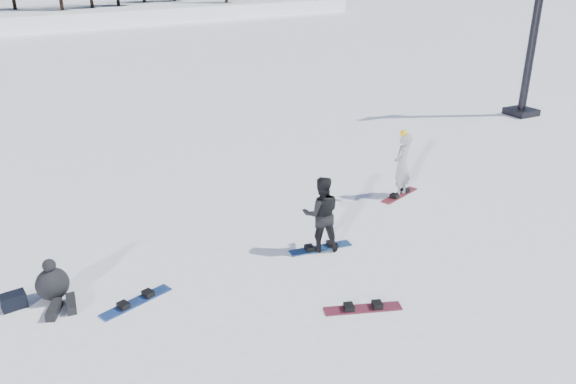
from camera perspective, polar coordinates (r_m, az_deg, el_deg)
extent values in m
plane|color=white|center=(13.36, 9.24, -5.51)|extent=(420.00, 420.00, 0.00)
ellipsoid|color=white|center=(227.39, -7.07, 17.27)|extent=(156.00, 120.00, 50.40)
ellipsoid|color=white|center=(173.18, -15.34, 15.57)|extent=(117.00, 90.00, 45.00)
cylinder|color=black|center=(25.92, 23.79, 15.11)|extent=(0.33, 0.33, 7.38)
cube|color=black|center=(26.51, 22.59, 7.54)|extent=(1.30, 1.30, 0.28)
imported|color=#A9AAAF|center=(15.96, 11.51, 2.71)|extent=(0.77, 0.62, 1.85)
sphere|color=#FFB10D|center=(15.44, 11.64, 5.88)|extent=(0.18, 0.18, 0.18)
imported|color=black|center=(12.73, 3.40, -2.23)|extent=(1.10, 1.04, 1.78)
ellipsoid|color=black|center=(12.02, -22.81, -8.61)|extent=(0.81, 0.76, 0.67)
sphere|color=black|center=(11.82, -23.11, -6.87)|extent=(0.26, 0.26, 0.26)
cube|color=black|center=(11.78, -21.17, -10.53)|extent=(0.33, 0.61, 0.17)
cube|color=black|center=(11.72, -22.67, -10.96)|extent=(0.46, 0.59, 0.17)
cube|color=black|center=(12.18, -26.11, -9.90)|extent=(0.46, 0.32, 0.30)
cube|color=maroon|center=(16.28, 11.27, -0.31)|extent=(1.53, 0.52, 0.03)
cube|color=#1C4E9D|center=(13.12, 3.31, -5.71)|extent=(1.52, 0.71, 0.03)
cube|color=#1C449D|center=(11.57, -15.16, -10.73)|extent=(1.53, 0.51, 0.03)
cube|color=maroon|center=(11.09, 7.62, -11.66)|extent=(1.43, 1.00, 0.03)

